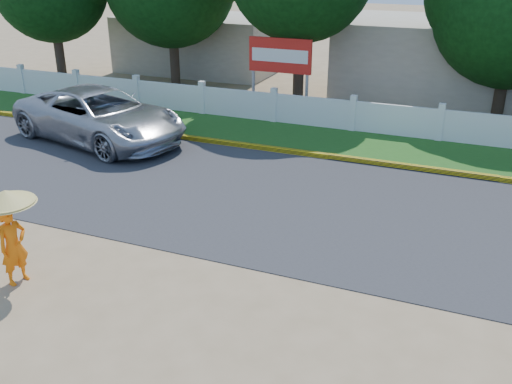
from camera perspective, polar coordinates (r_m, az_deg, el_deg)
ground at (r=11.21m, az=-3.90°, el=-9.92°), size 120.00×120.00×0.00m
road at (r=14.87m, az=3.62°, el=-1.00°), size 60.00×7.00×0.02m
grass_verge at (r=19.59m, az=8.57°, el=4.94°), size 60.00×3.50×0.03m
curb at (r=18.01m, az=7.26°, el=3.56°), size 40.00×0.18×0.16m
fence at (r=20.79m, az=9.64°, el=7.50°), size 40.00×0.10×1.10m
building_near at (r=26.79m, az=19.61°, el=12.37°), size 10.00×6.00×3.20m
building_far at (r=31.20m, az=-5.49°, el=14.61°), size 8.00×5.00×2.80m
vehicle at (r=20.03m, az=-15.37°, el=7.37°), size 6.88×4.39×1.77m
monk_with_parasol at (r=11.83m, az=-23.40°, el=-2.90°), size 1.09×1.09×1.99m
billboard at (r=22.31m, az=2.41°, el=13.09°), size 2.50×0.13×2.95m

